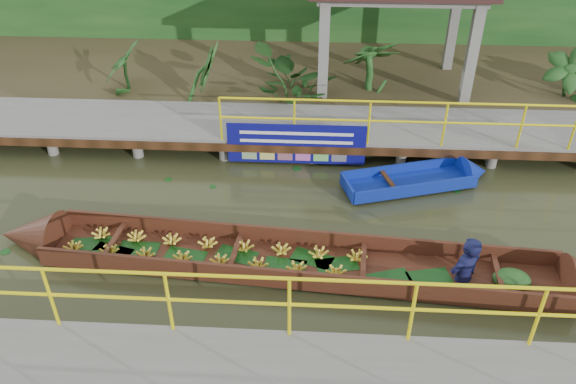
{
  "coord_description": "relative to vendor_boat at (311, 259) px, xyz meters",
  "views": [
    {
      "loc": [
        1.08,
        -8.33,
        6.47
      ],
      "look_at": [
        0.58,
        0.5,
        0.6
      ],
      "focal_mm": 35.0,
      "sensor_mm": 36.0,
      "label": 1
    }
  ],
  "objects": [
    {
      "name": "blue_banner",
      "position": [
        -0.4,
        3.46,
        0.34
      ],
      "size": [
        3.04,
        0.04,
        0.95
      ],
      "color": "navy",
      "rests_on": "ground"
    },
    {
      "name": "vendor_boat",
      "position": [
        0.0,
        0.0,
        0.0
      ],
      "size": [
        10.99,
        1.94,
        2.14
      ],
      "rotation": [
        0.0,
        0.0,
        -0.08
      ],
      "color": "#361B0E",
      "rests_on": "ground"
    },
    {
      "name": "land_strip",
      "position": [
        -1.05,
        8.48,
        0.01
      ],
      "size": [
        30.0,
        8.0,
        0.45
      ],
      "primitive_type": "cube",
      "color": "#382D1C",
      "rests_on": "ground"
    },
    {
      "name": "tropical_plants",
      "position": [
        1.2,
        6.28,
        0.88
      ],
      "size": [
        14.03,
        1.03,
        1.29
      ],
      "color": "#144017",
      "rests_on": "ground"
    },
    {
      "name": "ground",
      "position": [
        -1.05,
        0.98,
        -0.22
      ],
      "size": [
        80.0,
        80.0,
        0.0
      ],
      "primitive_type": "plane",
      "color": "#2D2F17",
      "rests_on": "ground"
    },
    {
      "name": "moored_blue_boat",
      "position": [
        2.72,
        2.93,
        -0.08
      ],
      "size": [
        3.27,
        1.71,
        0.76
      ],
      "rotation": [
        0.0,
        0.0,
        0.3
      ],
      "color": "#0D2394",
      "rests_on": "ground"
    },
    {
      "name": "far_dock",
      "position": [
        -1.03,
        4.41,
        0.26
      ],
      "size": [
        16.0,
        2.06,
        1.66
      ],
      "color": "slate",
      "rests_on": "ground"
    }
  ]
}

